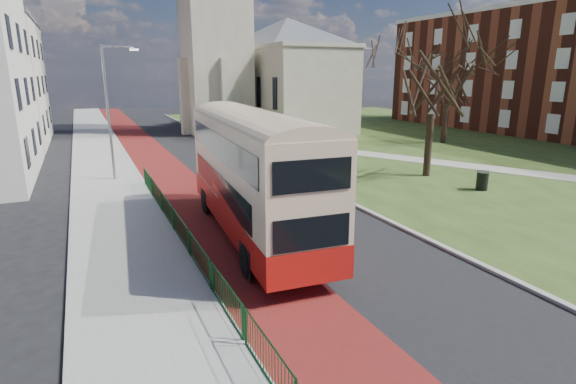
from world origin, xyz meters
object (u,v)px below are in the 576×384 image
winter_tree_near (435,63)px  winter_tree_far (449,73)px  streetlamp (110,106)px  bus (253,169)px  litter_bin (482,180)px

winter_tree_near → winter_tree_far: winter_tree_near is taller
streetlamp → bus: 13.75m
bus → winter_tree_far: (25.34, 16.29, 3.67)m
streetlamp → winter_tree_far: 29.93m
bus → winter_tree_far: bearing=37.0°
winter_tree_near → winter_tree_far: bearing=43.0°
bus → winter_tree_far: winter_tree_far is taller
winter_tree_far → litter_bin: 19.27m
bus → winter_tree_far: size_ratio=1.29×
streetlamp → winter_tree_far: winter_tree_far is taller
bus → litter_bin: size_ratio=10.87×
bus → litter_bin: bearing=10.4°
streetlamp → bus: size_ratio=0.67×
streetlamp → litter_bin: bearing=-31.3°
winter_tree_far → litter_bin: bearing=-126.5°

